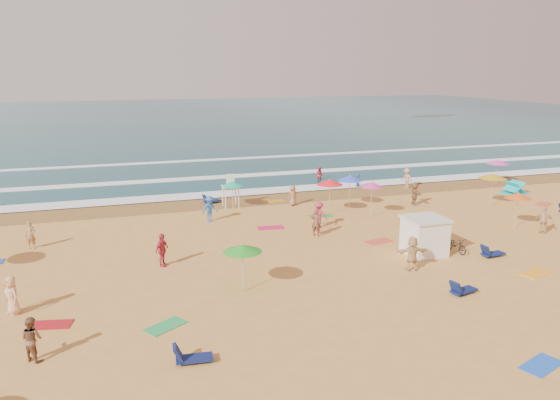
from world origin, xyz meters
name	(u,v)px	position (x,y,z in m)	size (l,w,h in m)	color
ground	(332,246)	(0.00, 0.00, 0.00)	(220.00, 220.00, 0.00)	gold
ocean	(167,120)	(0.00, 84.00, 0.00)	(220.00, 140.00, 0.18)	#0C4756
wet_sand	(270,199)	(0.00, 12.50, 0.01)	(220.00, 220.00, 0.00)	olive
surf_foam	(243,177)	(0.00, 21.32, 0.10)	(200.00, 18.70, 0.05)	white
cabana	(424,237)	(4.40, -2.82, 1.00)	(2.00, 2.00, 2.00)	white
cabana_roof	(426,219)	(4.40, -2.82, 2.06)	(2.20, 2.20, 0.12)	silver
bicycle	(456,245)	(6.30, -3.12, 0.43)	(0.58, 1.65, 0.87)	black
lifeguard_stand	(231,193)	(-3.54, 10.98, 1.05)	(1.20, 1.20, 2.10)	white
beach_umbrellas	(336,210)	(0.28, 0.15, 2.16)	(58.65, 29.11, 0.76)	red
loungers	(439,256)	(4.72, -3.83, 0.17)	(47.28, 24.07, 0.34)	#0D1345
towels	(315,251)	(-1.20, -0.47, 0.01)	(39.99, 27.14, 0.03)	#AE151B
popup_tents	(542,207)	(16.97, 1.91, 0.60)	(8.19, 14.55, 1.20)	#DA3071
beachgoers	(304,216)	(-0.29, 3.87, 0.83)	(36.36, 27.61, 2.08)	#B82E4F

